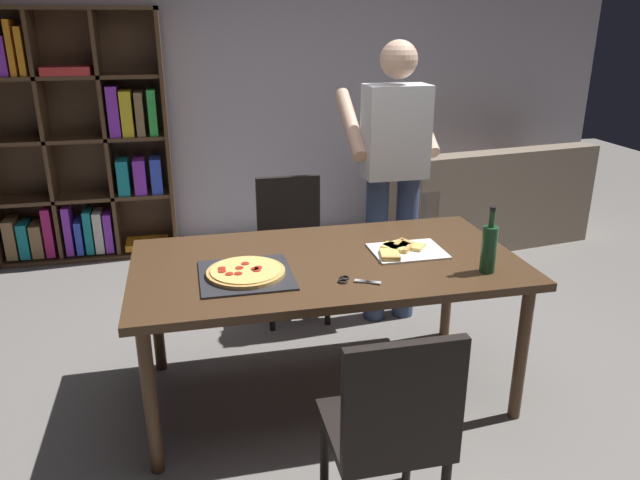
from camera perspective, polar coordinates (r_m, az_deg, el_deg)
ground_plane at (r=3.30m, az=0.60°, el=-14.07°), size 12.00×12.00×0.00m
back_wall at (r=5.31m, az=-6.10°, el=15.18°), size 6.40×0.10×2.80m
dining_table at (r=2.96m, az=0.64°, el=-3.06°), size 1.88×1.00×0.75m
chair_near_camera at (r=2.23m, az=6.79°, el=-17.02°), size 0.42×0.42×0.90m
chair_far_side at (r=3.93m, az=-2.71°, el=0.17°), size 0.42×0.42×0.90m
couch at (r=5.51m, az=15.31°, el=3.12°), size 1.80×1.07×0.85m
bookshelf at (r=5.18m, az=-21.87°, el=8.24°), size 1.40×0.35×1.95m
person_serving_pizza at (r=3.73m, az=6.96°, el=6.77°), size 0.55×0.54×1.75m
pepperoni_pizza_on_tray at (r=2.77m, az=-7.05°, el=-3.12°), size 0.42×0.42×0.04m
pizza_slices_on_towel at (r=3.06m, az=7.88°, el=-0.90°), size 0.36×0.28×0.03m
wine_bottle at (r=2.87m, az=15.73°, el=-0.71°), size 0.07×0.07×0.32m
kitchen_scissors at (r=2.70m, az=3.07°, el=-3.83°), size 0.20×0.13×0.01m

